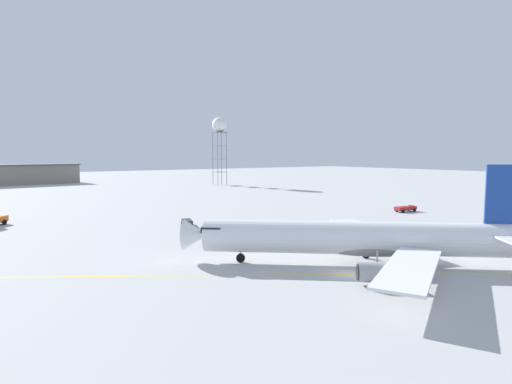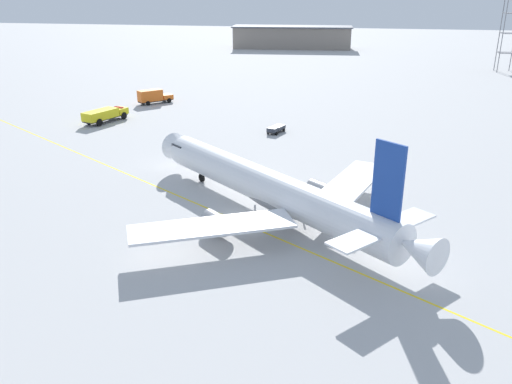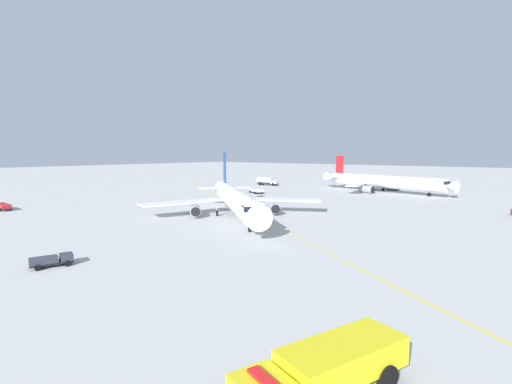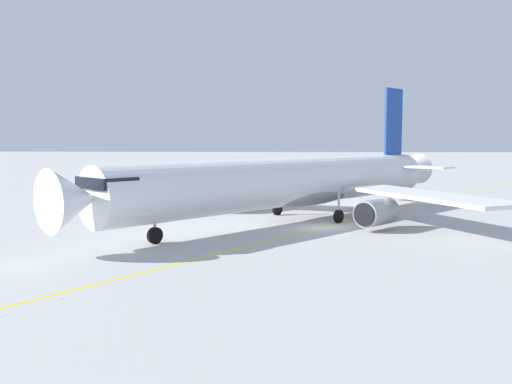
{
  "view_description": "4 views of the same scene",
  "coord_description": "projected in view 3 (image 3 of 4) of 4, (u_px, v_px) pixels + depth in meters",
  "views": [
    {
      "loc": [
        33.71,
        29.94,
        13.33
      ],
      "look_at": [
        -21.53,
        -49.78,
        4.26
      ],
      "focal_mm": 28.19,
      "sensor_mm": 36.0,
      "label": 1
    },
    {
      "loc": [
        -13.26,
        52.65,
        24.45
      ],
      "look_at": [
        -2.57,
        1.43,
        4.12
      ],
      "focal_mm": 37.2,
      "sensor_mm": 36.0,
      "label": 2
    },
    {
      "loc": [
        44.02,
        -55.89,
        12.31
      ],
      "look_at": [
        -0.21,
        0.17,
        4.78
      ],
      "focal_mm": 26.52,
      "sensor_mm": 36.0,
      "label": 3
    },
    {
      "loc": [
        41.67,
        -2.0,
        6.71
      ],
      "look_at": [
        -3.29,
        -5.38,
        2.44
      ],
      "focal_mm": 37.63,
      "sensor_mm": 36.0,
      "label": 4
    }
  ],
  "objects": [
    {
      "name": "taxiway_centreline",
      "position": [
        256.0,
        217.0,
        72.3
      ],
      "size": [
        146.91,
        95.93,
        0.01
      ],
      "rotation": [
        0.0,
        0.0,
        5.71
      ],
      "color": "yellow",
      "rests_on": "ground_plane"
    },
    {
      "name": "fuel_tanker_truck",
      "position": [
        267.0,
        181.0,
        141.39
      ],
      "size": [
        8.67,
        3.44,
        2.87
      ],
      "rotation": [
        0.0,
        0.0,
        0.11
      ],
      "color": "#232326",
      "rests_on": "ground_plane"
    },
    {
      "name": "safety_cone_far",
      "position": [
        445.0,
        199.0,
        97.45
      ],
      "size": [
        0.36,
        0.36,
        0.55
      ],
      "color": "orange",
      "rests_on": "ground_plane"
    },
    {
      "name": "safety_cone_mid",
      "position": [
        429.0,
        200.0,
        94.94
      ],
      "size": [
        0.36,
        0.36,
        0.55
      ],
      "color": "orange",
      "rests_on": "ground_plane"
    },
    {
      "name": "airliner_main",
      "position": [
        235.0,
        200.0,
        72.49
      ],
      "size": [
        35.32,
        30.94,
        12.19
      ],
      "rotation": [
        0.0,
        0.0,
        5.59
      ],
      "color": "white",
      "rests_on": "ground_plane"
    },
    {
      "name": "ops_pickup_truck_extra",
      "position": [
        4.0,
        206.0,
        80.74
      ],
      "size": [
        5.79,
        2.6,
        1.41
      ],
      "rotation": [
        0.0,
        0.0,
        3.03
      ],
      "color": "#232326",
      "rests_on": "ground_plane"
    },
    {
      "name": "safety_cone_near",
      "position": [
        417.0,
        201.0,
        93.14
      ],
      "size": [
        0.36,
        0.36,
        0.55
      ],
      "color": "orange",
      "rests_on": "ground_plane"
    },
    {
      "name": "pushback_tug_truck",
      "position": [
        256.0,
        191.0,
        113.57
      ],
      "size": [
        5.75,
        4.46,
        1.3
      ],
      "rotation": [
        0.0,
        0.0,
        2.69
      ],
      "color": "#232326",
      "rests_on": "ground_plane"
    },
    {
      "name": "fire_tender_truck",
      "position": [
        327.0,
        367.0,
        19.03
      ],
      "size": [
        5.87,
        10.05,
        2.5
      ],
      "rotation": [
        0.0,
        0.0,
        4.38
      ],
      "color": "#232326",
      "rests_on": "ground_plane"
    },
    {
      "name": "ground_plane",
      "position": [
        256.0,
        217.0,
        72.05
      ],
      "size": [
        600.0,
        600.0,
        0.0
      ],
      "primitive_type": "plane",
      "color": "#B2B2B2"
    },
    {
      "name": "airliner_secondary",
      "position": [
        381.0,
        182.0,
        117.42
      ],
      "size": [
        44.78,
        30.61,
        11.14
      ],
      "rotation": [
        0.0,
        0.0,
        6.04
      ],
      "color": "white",
      "rests_on": "ground_plane"
    },
    {
      "name": "baggage_truck_truck",
      "position": [
        52.0,
        260.0,
        40.77
      ],
      "size": [
        2.93,
        4.5,
        1.22
      ],
      "rotation": [
        0.0,
        0.0,
        1.25
      ],
      "color": "#232326",
      "rests_on": "ground_plane"
    }
  ]
}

